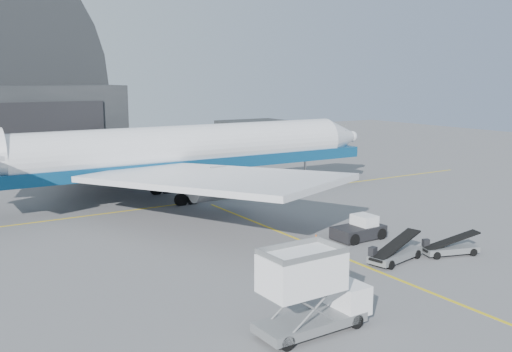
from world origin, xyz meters
TOP-DOWN VIEW (x-y plane):
  - ground at (0.00, 0.00)m, footprint 200.00×200.00m
  - taxi_lines at (0.00, 12.67)m, footprint 80.00×42.12m
  - distant_bldg_a at (38.00, 72.00)m, footprint 14.00×8.00m
  - distant_bldg_b at (55.00, 68.00)m, footprint 8.00×6.00m
  - airliner at (-2.27, 22.75)m, footprint 52.91×51.31m
  - catering_truck at (-9.75, -11.67)m, footprint 6.41×2.57m
  - pushback_tug at (4.44, 0.16)m, footprint 4.37×2.64m
  - belt_loader_a at (2.52, -5.69)m, footprint 5.21×2.61m
  - belt_loader_b at (7.15, -6.74)m, footprint 4.61×2.63m
  - traffic_cone at (1.04, 1.59)m, footprint 0.38×0.38m

SIDE VIEW (x-z plane):
  - ground at x=0.00m, z-range 0.00..0.00m
  - distant_bldg_a at x=38.00m, z-range -2.00..2.00m
  - distant_bldg_b at x=55.00m, z-range -1.40..1.40m
  - taxi_lines at x=0.00m, z-range 0.00..0.02m
  - traffic_cone at x=1.04m, z-range -0.01..0.54m
  - belt_loader_b at x=7.15m, z-range -0.33..1.40m
  - belt_loader_a at x=2.52m, z-range -0.37..1.57m
  - pushback_tug at x=4.44m, z-range -0.25..1.75m
  - catering_truck at x=-9.75m, z-range 0.03..4.40m
  - airliner at x=-2.27m, z-range -4.09..14.48m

